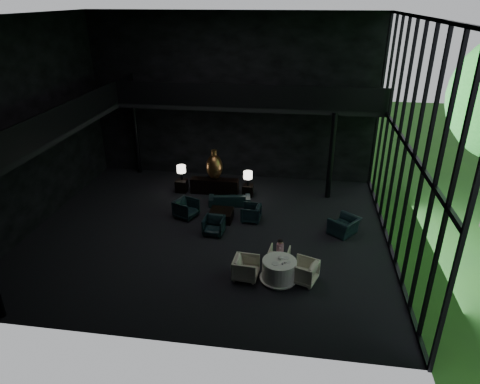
# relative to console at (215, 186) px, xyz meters

# --- Properties ---
(floor) EXTENTS (14.00, 12.00, 0.02)m
(floor) POSITION_rel_console_xyz_m (0.50, -3.65, -0.36)
(floor) COLOR black
(floor) RESTS_ON ground
(ceiling) EXTENTS (14.00, 12.00, 0.02)m
(ceiling) POSITION_rel_console_xyz_m (0.50, -3.65, 7.64)
(ceiling) COLOR black
(ceiling) RESTS_ON ground
(wall_back) EXTENTS (14.00, 0.04, 8.00)m
(wall_back) POSITION_rel_console_xyz_m (0.50, 2.35, 3.64)
(wall_back) COLOR black
(wall_back) RESTS_ON ground
(wall_front) EXTENTS (14.00, 0.04, 8.00)m
(wall_front) POSITION_rel_console_xyz_m (0.50, -9.65, 3.64)
(wall_front) COLOR black
(wall_front) RESTS_ON ground
(wall_left) EXTENTS (0.04, 12.00, 8.00)m
(wall_left) POSITION_rel_console_xyz_m (-6.50, -3.65, 3.64)
(wall_left) COLOR black
(wall_left) RESTS_ON ground
(curtain_wall) EXTENTS (0.20, 12.00, 8.00)m
(curtain_wall) POSITION_rel_console_xyz_m (7.45, -3.65, 3.64)
(curtain_wall) COLOR black
(curtain_wall) RESTS_ON ground
(mezzanine_left) EXTENTS (2.00, 12.00, 0.25)m
(mezzanine_left) POSITION_rel_console_xyz_m (-5.50, -3.65, 3.64)
(mezzanine_left) COLOR black
(mezzanine_left) RESTS_ON wall_left
(mezzanine_back) EXTENTS (12.00, 2.00, 0.25)m
(mezzanine_back) POSITION_rel_console_xyz_m (1.50, 1.35, 3.64)
(mezzanine_back) COLOR black
(mezzanine_back) RESTS_ON wall_back
(railing_left) EXTENTS (0.06, 12.00, 1.00)m
(railing_left) POSITION_rel_console_xyz_m (-4.50, -3.65, 4.24)
(railing_left) COLOR black
(railing_left) RESTS_ON mezzanine_left
(railing_back) EXTENTS (12.00, 0.06, 1.00)m
(railing_back) POSITION_rel_console_xyz_m (1.50, 0.35, 4.24)
(railing_back) COLOR black
(railing_back) RESTS_ON mezzanine_back
(column_nw) EXTENTS (0.24, 0.24, 4.00)m
(column_nw) POSITION_rel_console_xyz_m (-4.50, 2.05, 1.64)
(column_nw) COLOR black
(column_nw) RESTS_ON floor
(column_ne) EXTENTS (0.24, 0.24, 4.00)m
(column_ne) POSITION_rel_console_xyz_m (5.30, 0.35, 1.64)
(column_ne) COLOR black
(column_ne) RESTS_ON floor
(console) EXTENTS (2.26, 0.51, 0.72)m
(console) POSITION_rel_console_xyz_m (0.00, 0.00, 0.00)
(console) COLOR black
(console) RESTS_ON floor
(bronze_urn) EXTENTS (0.76, 0.76, 1.41)m
(bronze_urn) POSITION_rel_console_xyz_m (-0.00, 0.08, 0.96)
(bronze_urn) COLOR #AA763F
(bronze_urn) RESTS_ON console
(side_table_left) EXTENTS (0.53, 0.53, 0.58)m
(side_table_left) POSITION_rel_console_xyz_m (-1.60, -0.03, -0.07)
(side_table_left) COLOR black
(side_table_left) RESTS_ON floor
(table_lamp_left) EXTENTS (0.42, 0.42, 0.70)m
(table_lamp_left) POSITION_rel_console_xyz_m (-1.60, 0.07, 0.72)
(table_lamp_left) COLOR black
(table_lamp_left) RESTS_ON side_table_left
(side_table_right) EXTENTS (0.49, 0.49, 0.53)m
(side_table_right) POSITION_rel_console_xyz_m (1.60, -0.06, -0.09)
(side_table_right) COLOR black
(side_table_right) RESTS_ON floor
(table_lamp_right) EXTENTS (0.41, 0.41, 0.69)m
(table_lamp_right) POSITION_rel_console_xyz_m (1.60, -0.08, 0.67)
(table_lamp_right) COLOR black
(table_lamp_right) RESTS_ON side_table_right
(sofa) EXTENTS (1.72, 0.76, 0.65)m
(sofa) POSITION_rel_console_xyz_m (0.91, -1.09, -0.04)
(sofa) COLOR black
(sofa) RESTS_ON floor
(lounge_armchair_west) EXTENTS (1.17, 1.20, 0.97)m
(lounge_armchair_west) POSITION_rel_console_xyz_m (-0.71, -2.55, 0.12)
(lounge_armchair_west) COLOR black
(lounge_armchair_west) RESTS_ON floor
(lounge_armchair_east) EXTENTS (0.77, 0.81, 0.80)m
(lounge_armchair_east) POSITION_rel_console_xyz_m (2.05, -2.48, 0.04)
(lounge_armchair_east) COLOR black
(lounge_armchair_east) RESTS_ON floor
(lounge_armchair_south) EXTENTS (0.84, 0.80, 0.82)m
(lounge_armchair_south) POSITION_rel_console_xyz_m (0.74, -3.77, 0.05)
(lounge_armchair_south) COLOR black
(lounge_armchair_south) RESTS_ON floor
(window_armchair) EXTENTS (1.21, 1.28, 0.94)m
(window_armchair) POSITION_rel_console_xyz_m (5.80, -3.02, 0.11)
(window_armchair) COLOR black
(window_armchair) RESTS_ON floor
(coffee_table) EXTENTS (0.95, 0.95, 0.42)m
(coffee_table) POSITION_rel_console_xyz_m (0.80, -2.58, -0.15)
(coffee_table) COLOR black
(coffee_table) RESTS_ON floor
(dining_table) EXTENTS (1.27, 1.27, 0.75)m
(dining_table) POSITION_rel_console_xyz_m (3.46, -6.42, -0.03)
(dining_table) COLOR white
(dining_table) RESTS_ON floor
(dining_chair_north) EXTENTS (0.70, 0.66, 0.64)m
(dining_chair_north) POSITION_rel_console_xyz_m (3.41, -5.49, -0.04)
(dining_chair_north) COLOR silver
(dining_chair_north) RESTS_ON floor
(dining_chair_east) EXTENTS (1.06, 1.10, 0.89)m
(dining_chair_east) POSITION_rel_console_xyz_m (4.26, -6.36, 0.09)
(dining_chair_east) COLOR beige
(dining_chair_east) RESTS_ON floor
(dining_chair_west) EXTENTS (0.86, 0.91, 0.88)m
(dining_chair_west) POSITION_rel_console_xyz_m (2.37, -6.45, 0.08)
(dining_chair_west) COLOR silver
(dining_chair_west) RESTS_ON floor
(child) EXTENTS (0.25, 0.25, 0.54)m
(child) POSITION_rel_console_xyz_m (3.43, -5.47, 0.36)
(child) COLOR #E2AFC9
(child) RESTS_ON dining_chair_north
(plate_a) EXTENTS (0.24, 0.24, 0.01)m
(plate_a) POSITION_rel_console_xyz_m (3.33, -6.61, 0.40)
(plate_a) COLOR white
(plate_a) RESTS_ON dining_table
(plate_b) EXTENTS (0.26, 0.26, 0.01)m
(plate_b) POSITION_rel_console_xyz_m (3.66, -6.24, 0.40)
(plate_b) COLOR white
(plate_b) RESTS_ON dining_table
(saucer) EXTENTS (0.16, 0.16, 0.01)m
(saucer) POSITION_rel_console_xyz_m (3.75, -6.45, 0.40)
(saucer) COLOR white
(saucer) RESTS_ON dining_table
(coffee_cup) EXTENTS (0.09, 0.09, 0.06)m
(coffee_cup) POSITION_rel_console_xyz_m (3.64, -6.53, 0.43)
(coffee_cup) COLOR white
(coffee_cup) RESTS_ON saucer
(cereal_bowl) EXTENTS (0.17, 0.17, 0.09)m
(cereal_bowl) POSITION_rel_console_xyz_m (3.48, -6.30, 0.43)
(cereal_bowl) COLOR white
(cereal_bowl) RESTS_ON dining_table
(cream_pot) EXTENTS (0.07, 0.07, 0.06)m
(cream_pot) POSITION_rel_console_xyz_m (3.56, -6.62, 0.42)
(cream_pot) COLOR #99999E
(cream_pot) RESTS_ON dining_table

